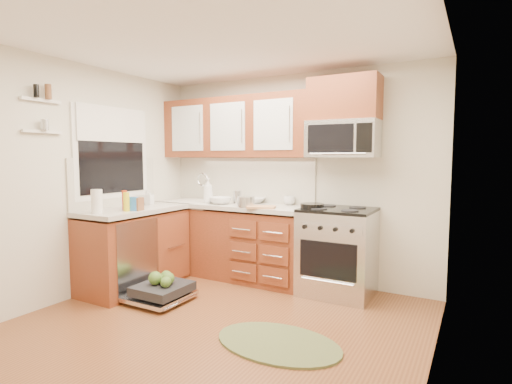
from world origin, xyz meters
The scene contains 37 objects.
floor centered at (0.00, 0.00, 0.00)m, with size 3.50×3.50×0.00m, color brown.
ceiling centered at (0.00, 0.00, 2.50)m, with size 3.50×3.50×0.00m, color white.
wall_back centered at (0.00, 1.75, 1.25)m, with size 3.50×0.04×2.50m, color beige.
wall_left centered at (-1.75, 0.00, 1.25)m, with size 0.04×3.50×2.50m, color beige.
wall_right centered at (1.75, 0.00, 1.25)m, with size 0.04×3.50×2.50m, color beige.
base_cabinet_back centered at (-0.73, 1.45, 0.42)m, with size 2.05×0.60×0.85m, color #5B3014.
base_cabinet_left centered at (-1.45, 0.52, 0.42)m, with size 0.60×1.25×0.85m, color #5B3014.
countertop_back centered at (-0.72, 1.44, 0.90)m, with size 2.07×0.64×0.05m, color beige.
countertop_left centered at (-1.44, 0.53, 0.90)m, with size 0.64×1.27×0.05m, color beige.
backsplash_back centered at (-0.73, 1.74, 1.21)m, with size 2.05×0.02×0.57m, color silver.
backsplash_left centered at (-1.74, 0.52, 1.21)m, with size 0.02×1.25×0.57m, color silver.
upper_cabinets centered at (-0.73, 1.57, 1.88)m, with size 2.05×0.35×0.75m, color #5B3014, non-canonical shape.
cabinet_over_mw centered at (0.68, 1.57, 2.13)m, with size 0.76×0.35×0.47m, color #5B3014.
range centered at (0.68, 1.43, 0.47)m, with size 0.76×0.64×0.95m, color silver, non-canonical shape.
microwave centered at (0.68, 1.55, 1.70)m, with size 0.76×0.38×0.40m, color silver, non-canonical shape.
sink centered at (-1.25, 1.42, 0.80)m, with size 0.62×0.50×0.26m, color white, non-canonical shape.
dishwasher centered at (-0.86, 0.30, 0.10)m, with size 0.70×0.60×0.20m, color silver, non-canonical shape.
window centered at (-1.74, 0.50, 1.55)m, with size 0.03×1.05×1.05m, color white, non-canonical shape.
window_blind centered at (-1.71, 0.50, 1.88)m, with size 0.02×0.96×0.40m, color white.
shelf_upper centered at (-1.72, -0.35, 2.05)m, with size 0.04×0.40×0.03m, color white.
shelf_lower centered at (-1.72, -0.35, 1.75)m, with size 0.04×0.40×0.03m, color white.
rug centered at (0.64, 0.04, 0.01)m, with size 1.06×0.69×0.02m, color #5E6439, non-canonical shape.
skillet centered at (0.41, 1.33, 0.97)m, with size 0.26×0.26×0.05m, color black.
stock_pot centered at (-0.36, 1.22, 0.99)m, with size 0.20×0.20×0.12m, color silver.
cutting_board centered at (-0.16, 1.22, 0.94)m, with size 0.32×0.20×0.02m, color #AE7F4F.
canister centered at (-0.62, 1.45, 1.01)m, with size 0.10×0.10×0.16m, color silver.
paper_towel_roll centered at (-1.43, 0.01, 1.05)m, with size 0.11×0.11×0.25m, color white.
mustard_bottle centered at (-1.29, 0.28, 1.03)m, with size 0.06×0.06×0.20m, color yellow.
red_bottle centered at (-1.42, 0.37, 1.03)m, with size 0.06×0.06×0.21m, color #BA320F.
wooden_box centered at (-1.25, 0.37, 1.00)m, with size 0.14×0.10×0.14m, color brown.
blue_carton centered at (-1.25, 0.34, 1.00)m, with size 0.09×0.06×0.15m, color blue.
bowl_a centered at (-0.47, 1.60, 0.96)m, with size 0.28×0.28×0.07m, color #999999.
bowl_b centered at (-0.78, 1.32, 0.97)m, with size 0.27×0.27×0.08m, color #999999.
cup centered at (0.00, 1.65, 0.98)m, with size 0.14×0.14×0.11m, color #999999.
soap_bottle_a centered at (-0.96, 1.31, 1.08)m, with size 0.12×0.12×0.32m, color #999999.
soap_bottle_b centered at (-1.49, 0.83, 1.02)m, with size 0.08×0.08×0.18m, color #999999.
soap_bottle_c centered at (-1.62, 0.92, 1.01)m, with size 0.13×0.13×0.17m, color #999999.
Camera 1 is at (1.99, -2.74, 1.50)m, focal length 28.00 mm.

